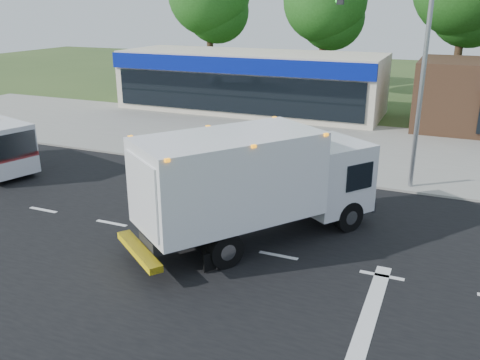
% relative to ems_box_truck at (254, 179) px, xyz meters
% --- Properties ---
extents(ground, '(120.00, 120.00, 0.00)m').
position_rel_ems_box_truck_xyz_m(ground, '(1.08, -0.75, -2.04)').
color(ground, '#385123').
rests_on(ground, ground).
extents(road_asphalt, '(60.00, 14.00, 0.02)m').
position_rel_ems_box_truck_xyz_m(road_asphalt, '(1.08, -0.75, -2.04)').
color(road_asphalt, black).
rests_on(road_asphalt, ground).
extents(sidewalk, '(60.00, 2.40, 0.12)m').
position_rel_ems_box_truck_xyz_m(sidewalk, '(1.08, 7.45, -1.98)').
color(sidewalk, gray).
rests_on(sidewalk, ground).
extents(parking_apron, '(60.00, 9.00, 0.02)m').
position_rel_ems_box_truck_xyz_m(parking_apron, '(1.08, 13.25, -2.03)').
color(parking_apron, gray).
rests_on(parking_apron, ground).
extents(lane_markings, '(55.20, 7.00, 0.01)m').
position_rel_ems_box_truck_xyz_m(lane_markings, '(2.43, -2.10, -2.03)').
color(lane_markings, silver).
rests_on(lane_markings, road_asphalt).
extents(ems_box_truck, '(6.69, 7.91, 3.54)m').
position_rel_ems_box_truck_xyz_m(ems_box_truck, '(0.00, 0.00, 0.00)').
color(ems_box_truck, black).
rests_on(ems_box_truck, ground).
extents(emergency_worker, '(0.75, 0.69, 1.83)m').
position_rel_ems_box_truck_xyz_m(emergency_worker, '(-2.84, -1.25, -1.15)').
color(emergency_worker, tan).
rests_on(emergency_worker, ground).
extents(retail_strip_mall, '(18.00, 6.20, 4.00)m').
position_rel_ems_box_truck_xyz_m(retail_strip_mall, '(-7.92, 19.18, -0.03)').
color(retail_strip_mall, beige).
rests_on(retail_strip_mall, ground).
extents(traffic_signal_pole, '(3.51, 0.25, 8.00)m').
position_rel_ems_box_truck_xyz_m(traffic_signal_pole, '(3.44, 6.85, 2.88)').
color(traffic_signal_pole, gray).
rests_on(traffic_signal_pole, ground).
extents(background_trees, '(36.77, 7.39, 12.10)m').
position_rel_ems_box_truck_xyz_m(background_trees, '(0.24, 27.42, 5.34)').
color(background_trees, '#332114').
rests_on(background_trees, ground).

